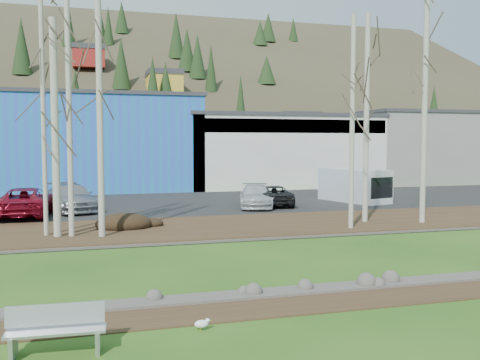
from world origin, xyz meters
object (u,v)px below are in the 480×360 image
object	(u,v)px
car_2	(71,198)
car_4	(273,196)
bench_intact	(56,330)
car_1	(26,202)
van_white	(356,185)
car_3	(257,194)
seagull	(202,324)
car_5	(256,196)

from	to	relation	value
car_2	car_4	world-z (taller)	car_2
bench_intact	car_4	bearing A→B (deg)	63.82
car_1	van_white	bearing A→B (deg)	-172.55
car_1	car_3	xyz separation A→B (m)	(13.89, 2.13, -0.14)
seagull	car_5	world-z (taller)	car_5
bench_intact	car_4	world-z (taller)	car_4
car_1	car_4	xyz separation A→B (m)	(14.66, 1.17, -0.16)
bench_intact	car_5	size ratio (longest dim) A/B	0.40
seagull	van_white	size ratio (longest dim) A/B	0.07
car_3	van_white	bearing A→B (deg)	-162.24
car_5	van_white	bearing A→B (deg)	23.40
seagull	car_1	xyz separation A→B (m)	(-5.68, 19.60, 0.78)
bench_intact	van_white	distance (m)	28.43
car_5	seagull	bearing A→B (deg)	-95.46
bench_intact	van_white	size ratio (longest dim) A/B	0.35
car_1	car_3	distance (m)	14.05
seagull	car_4	size ratio (longest dim) A/B	0.08
car_3	car_4	bearing A→B (deg)	149.65
car_1	van_white	world-z (taller)	van_white
car_2	van_white	bearing A→B (deg)	-15.45
seagull	van_white	bearing A→B (deg)	69.42
seagull	car_2	distance (m)	21.70
seagull	car_4	world-z (taller)	car_4
bench_intact	car_3	bearing A→B (deg)	66.45
van_white	car_4	bearing A→B (deg)	168.73
van_white	car_2	bearing A→B (deg)	163.32
seagull	car_2	size ratio (longest dim) A/B	0.07
seagull	car_4	distance (m)	22.64
car_4	car_2	bearing A→B (deg)	7.35
car_4	bench_intact	bearing A→B (deg)	70.89
car_1	car_4	size ratio (longest dim) A/B	1.25
car_4	car_3	bearing A→B (deg)	-41.10
car_1	car_3	size ratio (longest dim) A/B	1.44
seagull	car_1	bearing A→B (deg)	121.00
car_4	car_1	bearing A→B (deg)	14.91
seagull	car_3	size ratio (longest dim) A/B	0.10
seagull	car_1	distance (m)	20.42
car_2	bench_intact	bearing A→B (deg)	-104.23
car_2	van_white	world-z (taller)	van_white
bench_intact	car_4	size ratio (longest dim) A/B	0.42
bench_intact	van_white	world-z (taller)	van_white
car_5	bench_intact	bearing A→B (deg)	-102.02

